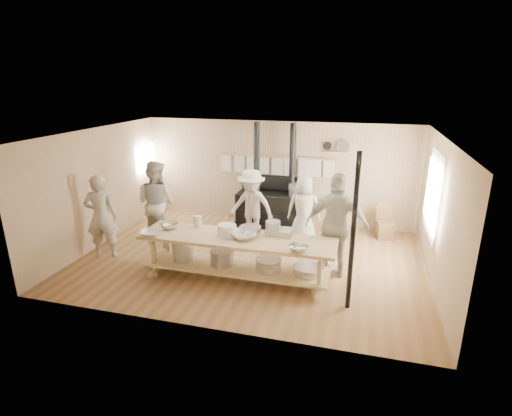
# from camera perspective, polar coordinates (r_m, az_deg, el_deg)

# --- Properties ---
(ground) EXTENTS (7.00, 7.00, 0.00)m
(ground) POSITION_cam_1_polar(r_m,az_deg,el_deg) (8.42, -0.78, -7.31)
(ground) COLOR brown
(ground) RESTS_ON ground
(room_shell) EXTENTS (7.00, 7.00, 7.00)m
(room_shell) POSITION_cam_1_polar(r_m,az_deg,el_deg) (7.86, -0.83, 3.44)
(room_shell) COLOR tan
(room_shell) RESTS_ON ground
(window_right) EXTENTS (0.09, 1.50, 1.65)m
(window_right) POSITION_cam_1_polar(r_m,az_deg,el_deg) (8.30, 24.12, 1.74)
(window_right) COLOR beige
(window_right) RESTS_ON ground
(left_opening) EXTENTS (0.00, 0.90, 0.90)m
(left_opening) POSITION_cam_1_polar(r_m,az_deg,el_deg) (11.03, -15.47, 6.92)
(left_opening) COLOR white
(left_opening) RESTS_ON ground
(stove) EXTENTS (1.90, 0.75, 2.60)m
(stove) POSITION_cam_1_polar(r_m,az_deg,el_deg) (10.15, 2.45, 0.33)
(stove) COLOR black
(stove) RESTS_ON ground
(towel_rail) EXTENTS (3.00, 0.04, 0.47)m
(towel_rail) POSITION_cam_1_polar(r_m,az_deg,el_deg) (10.15, 2.92, 6.33)
(towel_rail) COLOR tan
(towel_rail) RESTS_ON ground
(back_wall_shelf) EXTENTS (0.63, 0.14, 0.32)m
(back_wall_shelf) POSITION_cam_1_polar(r_m,az_deg,el_deg) (9.90, 11.40, 8.38)
(back_wall_shelf) COLOR tan
(back_wall_shelf) RESTS_ON ground
(prep_table) EXTENTS (3.60, 0.90, 0.85)m
(prep_table) POSITION_cam_1_polar(r_m,az_deg,el_deg) (7.43, -2.78, -6.54)
(prep_table) COLOR tan
(prep_table) RESTS_ON ground
(support_post) EXTENTS (0.08, 0.08, 2.60)m
(support_post) POSITION_cam_1_polar(r_m,az_deg,el_deg) (6.40, 13.70, -3.65)
(support_post) COLOR black
(support_post) RESTS_ON ground
(cook_far_left) EXTENTS (0.76, 0.64, 1.78)m
(cook_far_left) POSITION_cam_1_polar(r_m,az_deg,el_deg) (8.83, -21.22, -1.14)
(cook_far_left) COLOR #BBB6A6
(cook_far_left) RESTS_ON ground
(cook_left) EXTENTS (1.04, 0.88, 1.92)m
(cook_left) POSITION_cam_1_polar(r_m,az_deg,el_deg) (9.18, -14.03, 0.73)
(cook_left) COLOR #BBB6A6
(cook_left) RESTS_ON ground
(cook_center) EXTENTS (0.79, 0.54, 1.57)m
(cook_center) POSITION_cam_1_polar(r_m,az_deg,el_deg) (9.09, 6.84, -0.18)
(cook_center) COLOR #BBB6A6
(cook_center) RESTS_ON ground
(cook_right) EXTENTS (1.19, 0.53, 2.00)m
(cook_right) POSITION_cam_1_polar(r_m,az_deg,el_deg) (7.56, 11.47, -2.50)
(cook_right) COLOR #BBB6A6
(cook_right) RESTS_ON ground
(cook_by_window) EXTENTS (1.20, 0.82, 1.71)m
(cook_by_window) POSITION_cam_1_polar(r_m,az_deg,el_deg) (8.97, -0.66, 0.20)
(cook_by_window) COLOR #BBB6A6
(cook_by_window) RESTS_ON ground
(chair) EXTENTS (0.44, 0.44, 0.79)m
(chair) POSITION_cam_1_polar(r_m,az_deg,el_deg) (9.89, 17.89, -2.79)
(chair) COLOR brown
(chair) RESTS_ON ground
(bowl_white_a) EXTENTS (0.46, 0.46, 0.09)m
(bowl_white_a) POSITION_cam_1_polar(r_m,az_deg,el_deg) (7.60, -14.76, -3.49)
(bowl_white_a) COLOR white
(bowl_white_a) RESTS_ON prep_table
(bowl_steel_a) EXTENTS (0.45, 0.45, 0.11)m
(bowl_steel_a) POSITION_cam_1_polar(r_m,az_deg,el_deg) (7.86, -12.26, -2.49)
(bowl_steel_a) COLOR silver
(bowl_steel_a) RESTS_ON prep_table
(bowl_white_b) EXTENTS (0.58, 0.58, 0.10)m
(bowl_white_b) POSITION_cam_1_polar(r_m,az_deg,el_deg) (7.23, -1.73, -3.94)
(bowl_white_b) COLOR white
(bowl_white_b) RESTS_ON prep_table
(bowl_steel_b) EXTENTS (0.47, 0.47, 0.10)m
(bowl_steel_b) POSITION_cam_1_polar(r_m,az_deg,el_deg) (6.72, 6.08, -5.80)
(bowl_steel_b) COLOR silver
(bowl_steel_b) RESTS_ON prep_table
(roasting_pan) EXTENTS (0.49, 0.34, 0.11)m
(roasting_pan) POSITION_cam_1_polar(r_m,az_deg,el_deg) (7.40, 3.31, -3.42)
(roasting_pan) COLOR #B2B2B7
(roasting_pan) RESTS_ON prep_table
(mixing_bowl_large) EXTENTS (0.51, 0.51, 0.13)m
(mixing_bowl_large) POSITION_cam_1_polar(r_m,az_deg,el_deg) (7.44, -0.83, -3.16)
(mixing_bowl_large) COLOR silver
(mixing_bowl_large) RESTS_ON prep_table
(bucket_galv) EXTENTS (0.29, 0.29, 0.25)m
(bucket_galv) POSITION_cam_1_polar(r_m,az_deg,el_deg) (7.39, 2.43, -2.82)
(bucket_galv) COLOR gray
(bucket_galv) RESTS_ON prep_table
(deep_bowl_enamel) EXTENTS (0.45, 0.45, 0.21)m
(deep_bowl_enamel) POSITION_cam_1_polar(r_m,az_deg,el_deg) (7.33, -4.15, -3.20)
(deep_bowl_enamel) COLOR white
(deep_bowl_enamel) RESTS_ON prep_table
(pitcher) EXTENTS (0.18, 0.18, 0.22)m
(pitcher) POSITION_cam_1_polar(r_m,az_deg,el_deg) (7.84, -8.31, -1.88)
(pitcher) COLOR white
(pitcher) RESTS_ON prep_table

